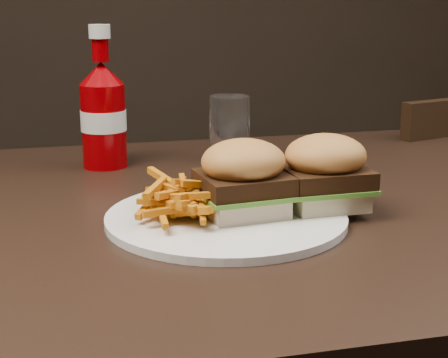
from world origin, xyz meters
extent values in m
cube|color=black|center=(0.00, 0.00, 0.73)|extent=(1.20, 0.80, 0.04)
cube|color=black|center=(0.57, 0.50, 0.43)|extent=(0.45, 0.45, 0.03)
cylinder|color=white|center=(0.01, -0.08, 0.76)|extent=(0.29, 0.29, 0.01)
cube|color=beige|center=(0.03, -0.09, 0.77)|extent=(0.10, 0.09, 0.02)
cube|color=beige|center=(0.13, -0.08, 0.77)|extent=(0.09, 0.09, 0.02)
cylinder|color=#7F0004|center=(-0.11, 0.23, 0.81)|extent=(0.09, 0.09, 0.14)
cylinder|color=white|center=(0.09, 0.22, 0.81)|extent=(0.08, 0.08, 0.10)
camera|label=1|loc=(-0.18, -0.83, 1.01)|focal=55.00mm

